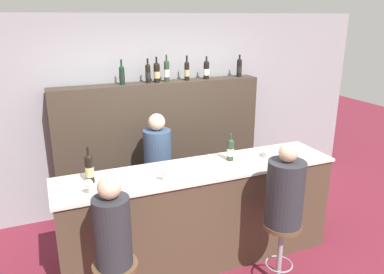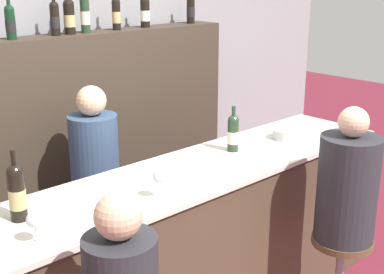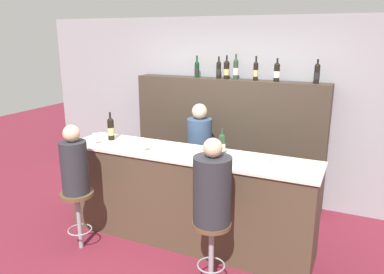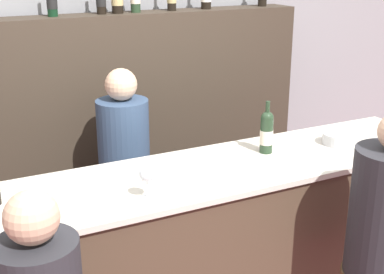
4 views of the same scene
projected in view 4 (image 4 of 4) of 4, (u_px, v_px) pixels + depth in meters
wall_back at (114, 73)px, 4.02m from camera, size 6.40×0.05×2.60m
bar_counter at (211, 259)px, 2.96m from camera, size 2.92×0.65×1.09m
back_bar_cabinet at (127, 134)px, 3.96m from camera, size 2.73×0.28×1.76m
wine_bottle_counter_1 at (267, 132)px, 2.97m from camera, size 0.07×0.07×0.30m
wine_glass_1 at (147, 175)px, 2.41m from camera, size 0.07×0.07×0.15m
metal_bowl at (338, 139)px, 3.14m from camera, size 0.19×0.19×0.07m
tasting_menu at (278, 169)px, 2.77m from camera, size 0.21×0.30×0.00m
bartender at (126, 189)px, 3.51m from camera, size 0.33×0.33×1.49m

